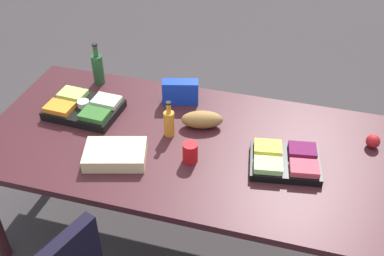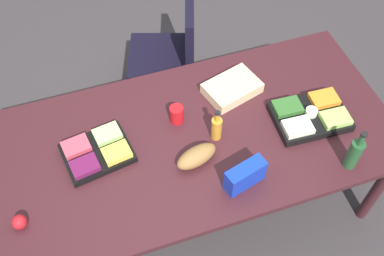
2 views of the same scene
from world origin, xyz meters
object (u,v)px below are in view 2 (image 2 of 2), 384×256
(dressing_bottle, at_px, (217,128))
(wine_bottle, at_px, (354,153))
(office_chair, at_px, (168,65))
(sheet_cake, at_px, (232,88))
(bread_loaf, at_px, (196,156))
(apple_red, at_px, (19,222))
(red_solo_cup, at_px, (177,114))
(conference_table, at_px, (187,146))
(chip_bag_blue, at_px, (245,176))
(fruit_platter, at_px, (97,152))
(veggie_tray, at_px, (310,116))

(dressing_bottle, xyz_separation_m, wine_bottle, (-0.62, 0.40, 0.02))
(office_chair, distance_m, sheet_cake, 0.90)
(bread_loaf, xyz_separation_m, sheet_cake, (-0.37, -0.40, -0.02))
(apple_red, relative_size, wine_bottle, 0.27)
(office_chair, bearing_deg, dressing_bottle, 89.46)
(bread_loaf, bearing_deg, dressing_bottle, -142.65)
(red_solo_cup, relative_size, sheet_cake, 0.34)
(office_chair, relative_size, red_solo_cup, 8.31)
(office_chair, distance_m, apple_red, 1.72)
(red_solo_cup, bearing_deg, apple_red, 22.26)
(apple_red, bearing_deg, red_solo_cup, -157.74)
(dressing_bottle, xyz_separation_m, apple_red, (1.10, 0.20, -0.05))
(conference_table, xyz_separation_m, apple_red, (0.94, 0.23, 0.11))
(conference_table, height_order, office_chair, office_chair)
(dressing_bottle, bearing_deg, chip_bag_blue, 95.89)
(office_chair, relative_size, chip_bag_blue, 4.15)
(fruit_platter, height_order, wine_bottle, wine_bottle)
(fruit_platter, xyz_separation_m, wine_bottle, (-1.28, 0.49, 0.08))
(bread_loaf, distance_m, veggie_tray, 0.72)
(conference_table, height_order, apple_red, apple_red)
(red_solo_cup, distance_m, wine_bottle, 0.99)
(dressing_bottle, bearing_deg, fruit_platter, -7.73)
(red_solo_cup, bearing_deg, wine_bottle, 143.44)
(conference_table, bearing_deg, wine_bottle, 150.71)
(red_solo_cup, distance_m, bread_loaf, 0.30)
(sheet_cake, bearing_deg, dressing_bottle, 53.60)
(fruit_platter, xyz_separation_m, sheet_cake, (-0.87, -0.19, 0.00))
(wine_bottle, distance_m, bread_loaf, 0.83)
(conference_table, relative_size, bread_loaf, 10.00)
(office_chair, xyz_separation_m, bread_loaf, (0.17, 1.15, 0.48))
(chip_bag_blue, bearing_deg, bread_loaf, -47.11)
(conference_table, bearing_deg, sheet_cake, -146.37)
(wine_bottle, bearing_deg, conference_table, -29.29)
(dressing_bottle, distance_m, apple_red, 1.12)
(veggie_tray, height_order, sheet_cake, veggie_tray)
(sheet_cake, bearing_deg, wine_bottle, 120.83)
(apple_red, bearing_deg, wine_bottle, 173.12)
(dressing_bottle, height_order, apple_red, dressing_bottle)
(conference_table, distance_m, office_chair, 1.07)
(apple_red, height_order, veggie_tray, veggie_tray)
(red_solo_cup, distance_m, apple_red, 1.00)
(veggie_tray, distance_m, chip_bag_blue, 0.59)
(red_solo_cup, xyz_separation_m, sheet_cake, (-0.38, -0.10, -0.02))
(dressing_bottle, bearing_deg, red_solo_cup, -46.39)
(wine_bottle, relative_size, bread_loaf, 1.18)
(red_solo_cup, relative_size, bread_loaf, 0.46)
(conference_table, relative_size, sheet_cake, 7.50)
(office_chair, distance_m, chip_bag_blue, 1.45)
(office_chair, bearing_deg, sheet_cake, 104.83)
(bread_loaf, bearing_deg, veggie_tray, -175.08)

